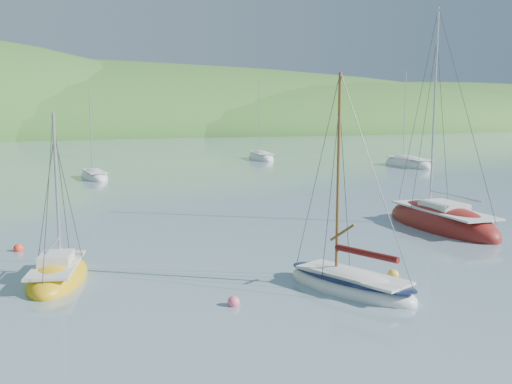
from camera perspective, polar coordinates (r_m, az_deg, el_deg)
name	(u,v)px	position (r m, az deg, el deg)	size (l,w,h in m)	color
ground	(391,290)	(21.88, 13.35, -9.55)	(700.00, 700.00, 0.00)	gray
shoreline_hills	(7,132)	(188.94, -23.60, 5.48)	(690.00, 135.00, 56.00)	#305F24
daysailer_white	(350,284)	(21.61, 9.42, -9.10)	(3.71, 5.90, 8.52)	silver
sloop_red	(441,223)	(33.92, 18.01, -3.01)	(3.98, 9.26, 13.31)	maroon
sailboat_yellow	(58,275)	(23.85, -19.22, -7.88)	(3.54, 5.74, 7.11)	gold
distant_sloop_a	(94,177)	(57.69, -15.87, 1.46)	(2.49, 6.43, 9.06)	silver
distant_sloop_b	(261,158)	(77.45, 0.50, 3.42)	(4.18, 8.34, 11.37)	silver
distant_sloop_d	(408,165)	(70.02, 14.93, 2.65)	(3.79, 8.76, 12.15)	silver
mooring_buoys	(310,249)	(26.95, 5.39, -5.74)	(26.71, 11.68, 0.47)	yellow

